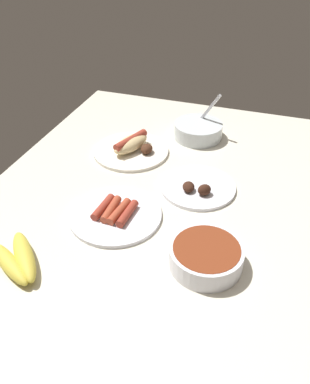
{
  "coord_description": "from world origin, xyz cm",
  "views": [
    {
      "loc": [
        -81.84,
        -27.9,
        64.94
      ],
      "look_at": [
        -3.33,
        -1.52,
        3.0
      ],
      "focal_mm": 37.08,
      "sensor_mm": 36.0,
      "label": 1
    }
  ],
  "objects_px": {
    "bowl_chili": "(206,256)",
    "bowl_coleslaw": "(198,130)",
    "plate_grilled_meat": "(198,187)",
    "plate_sausages": "(115,214)",
    "banana_bunch": "(18,259)",
    "plate_hotdog_assembled": "(132,148)"
  },
  "relations": [
    {
      "from": "bowl_chili",
      "to": "bowl_coleslaw",
      "type": "relative_size",
      "value": 1.02
    },
    {
      "from": "bowl_chili",
      "to": "plate_grilled_meat",
      "type": "relative_size",
      "value": 0.78
    },
    {
      "from": "plate_sausages",
      "to": "plate_grilled_meat",
      "type": "bearing_deg",
      "value": -43.26
    },
    {
      "from": "banana_bunch",
      "to": "plate_hotdog_assembled",
      "type": "relative_size",
      "value": 0.71
    },
    {
      "from": "bowl_chili",
      "to": "bowl_coleslaw",
      "type": "xyz_separation_m",
      "value": [
        0.55,
        0.15,
        0.0
      ]
    },
    {
      "from": "bowl_coleslaw",
      "to": "plate_grilled_meat",
      "type": "height_order",
      "value": "bowl_coleslaw"
    },
    {
      "from": "bowl_chili",
      "to": "plate_hotdog_assembled",
      "type": "xyz_separation_m",
      "value": [
        0.39,
        0.33,
        -0.01
      ]
    },
    {
      "from": "banana_bunch",
      "to": "plate_hotdog_assembled",
      "type": "bearing_deg",
      "value": -6.65
    },
    {
      "from": "plate_hotdog_assembled",
      "to": "bowl_coleslaw",
      "type": "bearing_deg",
      "value": -46.86
    },
    {
      "from": "banana_bunch",
      "to": "plate_hotdog_assembled",
      "type": "distance_m",
      "value": 0.53
    },
    {
      "from": "bowl_coleslaw",
      "to": "plate_sausages",
      "type": "xyz_separation_m",
      "value": [
        -0.47,
        0.1,
        -0.02
      ]
    },
    {
      "from": "banana_bunch",
      "to": "plate_sausages",
      "type": "height_order",
      "value": "banana_bunch"
    },
    {
      "from": "bowl_coleslaw",
      "to": "plate_hotdog_assembled",
      "type": "relative_size",
      "value": 0.67
    },
    {
      "from": "plate_grilled_meat",
      "to": "banana_bunch",
      "type": "relative_size",
      "value": 1.24
    },
    {
      "from": "bowl_coleslaw",
      "to": "plate_grilled_meat",
      "type": "distance_m",
      "value": 0.3
    },
    {
      "from": "bowl_coleslaw",
      "to": "plate_grilled_meat",
      "type": "xyz_separation_m",
      "value": [
        -0.29,
        -0.07,
        -0.02
      ]
    },
    {
      "from": "bowl_chili",
      "to": "banana_bunch",
      "type": "relative_size",
      "value": 0.96
    },
    {
      "from": "bowl_coleslaw",
      "to": "plate_sausages",
      "type": "distance_m",
      "value": 0.48
    },
    {
      "from": "plate_hotdog_assembled",
      "to": "plate_sausages",
      "type": "relative_size",
      "value": 1.01
    },
    {
      "from": "bowl_chili",
      "to": "banana_bunch",
      "type": "xyz_separation_m",
      "value": [
        -0.13,
        0.39,
        -0.01
      ]
    },
    {
      "from": "banana_bunch",
      "to": "plate_hotdog_assembled",
      "type": "xyz_separation_m",
      "value": [
        0.52,
        -0.06,
        -0.0
      ]
    },
    {
      "from": "banana_bunch",
      "to": "bowl_coleslaw",
      "type": "bearing_deg",
      "value": -18.91
    }
  ]
}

